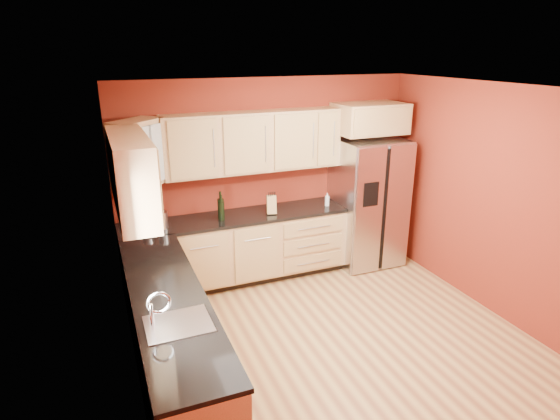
{
  "coord_description": "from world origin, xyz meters",
  "views": [
    {
      "loc": [
        -2.13,
        -3.69,
        2.95
      ],
      "look_at": [
        -0.27,
        0.9,
        1.22
      ],
      "focal_mm": 30.0,
      "sensor_mm": 36.0,
      "label": 1
    }
  ],
  "objects_px": {
    "soap_dispenser": "(327,200)",
    "canister_left": "(147,218)",
    "knife_block": "(271,204)",
    "refrigerator": "(367,202)",
    "wine_bottle_a": "(221,208)"
  },
  "relations": [
    {
      "from": "refrigerator",
      "to": "wine_bottle_a",
      "type": "xyz_separation_m",
      "value": [
        -2.11,
        -0.0,
        0.19
      ]
    },
    {
      "from": "refrigerator",
      "to": "soap_dispenser",
      "type": "bearing_deg",
      "value": -179.86
    },
    {
      "from": "canister_left",
      "to": "soap_dispenser",
      "type": "bearing_deg",
      "value": -2.96
    },
    {
      "from": "refrigerator",
      "to": "wine_bottle_a",
      "type": "bearing_deg",
      "value": -179.99
    },
    {
      "from": "canister_left",
      "to": "knife_block",
      "type": "distance_m",
      "value": 1.55
    },
    {
      "from": "canister_left",
      "to": "wine_bottle_a",
      "type": "relative_size",
      "value": 0.66
    },
    {
      "from": "soap_dispenser",
      "to": "canister_left",
      "type": "bearing_deg",
      "value": 177.04
    },
    {
      "from": "refrigerator",
      "to": "knife_block",
      "type": "xyz_separation_m",
      "value": [
        -1.45,
        -0.0,
        0.15
      ]
    },
    {
      "from": "refrigerator",
      "to": "soap_dispenser",
      "type": "xyz_separation_m",
      "value": [
        -0.64,
        -0.0,
        0.12
      ]
    },
    {
      "from": "canister_left",
      "to": "wine_bottle_a",
      "type": "height_order",
      "value": "wine_bottle_a"
    },
    {
      "from": "knife_block",
      "to": "soap_dispenser",
      "type": "height_order",
      "value": "knife_block"
    },
    {
      "from": "refrigerator",
      "to": "knife_block",
      "type": "relative_size",
      "value": 7.45
    },
    {
      "from": "knife_block",
      "to": "soap_dispenser",
      "type": "xyz_separation_m",
      "value": [
        0.81,
        0.0,
        -0.03
      ]
    },
    {
      "from": "canister_left",
      "to": "soap_dispenser",
      "type": "height_order",
      "value": "canister_left"
    },
    {
      "from": "wine_bottle_a",
      "to": "soap_dispenser",
      "type": "distance_m",
      "value": 1.47
    }
  ]
}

